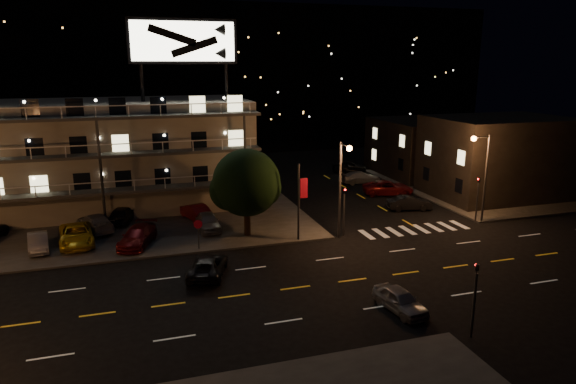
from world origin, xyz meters
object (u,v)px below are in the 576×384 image
object	(u,v)px
side_car_0	(409,203)
lot_car_4	(208,222)
lot_car_7	(95,223)
road_car_east	(400,300)
lot_car_2	(76,235)
tree	(246,185)
road_car_west	(208,266)

from	to	relation	value
side_car_0	lot_car_4	bearing A→B (deg)	103.85
lot_car_7	road_car_east	distance (m)	26.97
lot_car_2	side_car_0	distance (m)	30.32
tree	lot_car_2	distance (m)	13.88
lot_car_7	road_car_west	size ratio (longest dim) A/B	1.06
lot_car_4	road_car_east	xyz separation A→B (m)	(8.46, -17.80, -0.22)
lot_car_7	side_car_0	distance (m)	29.12
lot_car_2	lot_car_4	distance (m)	10.45
lot_car_4	road_car_east	distance (m)	19.71
side_car_0	road_car_east	world-z (taller)	side_car_0
road_car_east	road_car_west	world-z (taller)	road_car_east
lot_car_2	road_car_east	bearing A→B (deg)	-48.42
tree	road_car_east	world-z (taller)	tree
lot_car_7	side_car_0	bearing A→B (deg)	155.91
lot_car_4	road_car_west	world-z (taller)	lot_car_4
lot_car_7	road_car_west	world-z (taller)	lot_car_7
tree	side_car_0	xyz separation A→B (m)	(16.99, 3.01, -3.74)
lot_car_7	side_car_0	size ratio (longest dim) A/B	1.18
road_car_east	road_car_west	distance (m)	13.06
road_car_west	side_car_0	bearing A→B (deg)	-135.87
tree	road_car_east	size ratio (longest dim) A/B	1.85
tree	lot_car_7	distance (m)	13.49
lot_car_7	road_car_west	xyz separation A→B (m)	(7.76, -11.86, -0.22)
tree	lot_car_4	world-z (taller)	tree
side_car_0	road_car_west	world-z (taller)	side_car_0
lot_car_2	road_car_west	world-z (taller)	lot_car_2
side_car_0	road_car_east	bearing A→B (deg)	160.19
road_car_east	side_car_0	bearing A→B (deg)	50.08
lot_car_2	lot_car_4	bearing A→B (deg)	-3.19
lot_car_4	road_car_west	distance (m)	9.40
road_car_west	road_car_east	bearing A→B (deg)	158.29
lot_car_2	road_car_west	size ratio (longest dim) A/B	1.14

